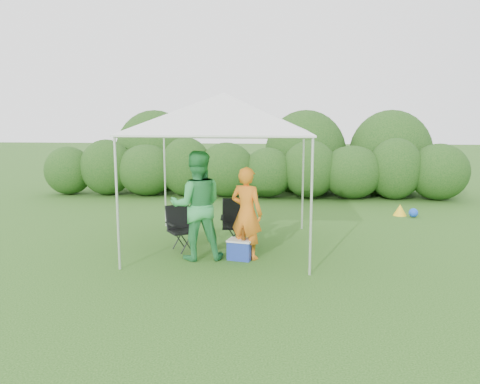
# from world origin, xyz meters

# --- Properties ---
(ground) EXTENTS (70.00, 70.00, 0.00)m
(ground) POSITION_xyz_m (0.00, 0.00, 0.00)
(ground) COLOR #34631F
(hedge) EXTENTS (12.80, 1.53, 1.80)m
(hedge) POSITION_xyz_m (0.16, 6.00, 0.83)
(hedge) COLOR #274D19
(hedge) RESTS_ON ground
(canopy) EXTENTS (3.10, 3.10, 2.83)m
(canopy) POSITION_xyz_m (0.00, 0.50, 2.46)
(canopy) COLOR silver
(canopy) RESTS_ON ground
(chair_right) EXTENTS (0.58, 0.54, 0.88)m
(chair_right) POSITION_xyz_m (0.20, 0.57, 0.50)
(chair_right) COLOR black
(chair_right) RESTS_ON ground
(chair_left) EXTENTS (0.64, 0.63, 0.81)m
(chair_left) POSITION_xyz_m (-0.77, 0.20, 0.46)
(chair_left) COLOR black
(chair_left) RESTS_ON ground
(man) EXTENTS (0.68, 0.57, 1.58)m
(man) POSITION_xyz_m (0.47, -0.22, 0.79)
(man) COLOR orange
(man) RESTS_ON ground
(woman) EXTENTS (1.03, 0.88, 1.85)m
(woman) POSITION_xyz_m (-0.37, -0.31, 0.92)
(woman) COLOR green
(woman) RESTS_ON ground
(cooler) EXTENTS (0.47, 0.38, 0.35)m
(cooler) POSITION_xyz_m (0.36, -0.29, 0.17)
(cooler) COLOR #223AA0
(cooler) RESTS_ON ground
(bottle) EXTENTS (0.07, 0.07, 0.25)m
(bottle) POSITION_xyz_m (0.42, -0.33, 0.47)
(bottle) COLOR #592D0C
(bottle) RESTS_ON cooler
(lawn_toy) EXTENTS (0.55, 0.46, 0.27)m
(lawn_toy) POSITION_xyz_m (4.03, 3.59, 0.13)
(lawn_toy) COLOR yellow
(lawn_toy) RESTS_ON ground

